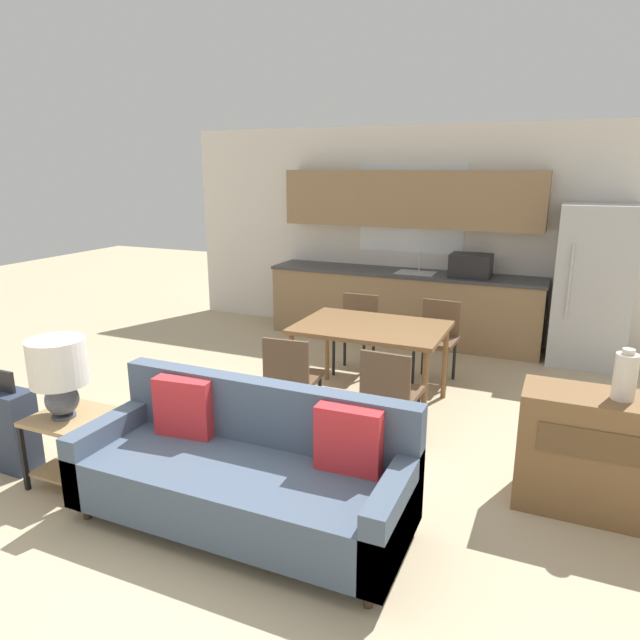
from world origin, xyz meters
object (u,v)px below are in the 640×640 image
at_px(side_table, 73,437).
at_px(suitcase, 9,429).
at_px(dining_chair_far_left, 356,328).
at_px(table_lamp, 58,370).
at_px(credenza, 617,457).
at_px(refrigerator, 592,286).
at_px(vase, 625,376).
at_px(dining_chair_near_left, 292,375).
at_px(dining_table, 371,332).
at_px(dining_chair_far_right, 437,336).
at_px(dining_chair_near_right, 390,391).
at_px(couch, 247,471).

bearing_deg(side_table, suitcase, -175.88).
distance_m(side_table, dining_chair_far_left, 3.15).
bearing_deg(table_lamp, credenza, 17.91).
bearing_deg(table_lamp, refrigerator, 52.10).
xyz_separation_m(credenza, vase, (-0.02, -0.01, 0.55)).
bearing_deg(credenza, dining_chair_near_left, 173.24).
xyz_separation_m(refrigerator, table_lamp, (-3.36, -4.32, -0.04)).
distance_m(dining_table, suitcase, 3.05).
distance_m(side_table, vase, 3.68).
relative_size(dining_chair_far_right, dining_chair_near_left, 1.00).
bearing_deg(dining_chair_far_right, table_lamp, -118.64).
relative_size(side_table, suitcase, 0.66).
distance_m(dining_chair_far_right, dining_chair_near_right, 1.66).
height_order(vase, dining_chair_far_left, vase).
xyz_separation_m(couch, dining_chair_far_right, (0.54, 2.95, 0.15)).
xyz_separation_m(side_table, dining_chair_far_left, (1.04, 2.98, 0.14)).
bearing_deg(vase, table_lamp, -162.17).
bearing_deg(dining_chair_near_right, refrigerator, -114.58).
bearing_deg(couch, dining_chair_near_left, 104.04).
height_order(side_table, dining_chair_near_left, dining_chair_near_left).
relative_size(table_lamp, dining_chair_near_right, 0.67).
relative_size(refrigerator, dining_chair_near_left, 2.14).
bearing_deg(dining_chair_near_right, couch, 69.23).
bearing_deg(dining_chair_near_right, dining_table, -59.73).
distance_m(table_lamp, suitcase, 0.80).
bearing_deg(vase, dining_chair_near_left, 172.89).
relative_size(couch, vase, 6.48).
bearing_deg(side_table, table_lamp, -104.67).
relative_size(refrigerator, dining_chair_near_right, 2.14).
bearing_deg(couch, refrigerator, 64.60).
xyz_separation_m(couch, table_lamp, (-1.37, -0.13, 0.52)).
bearing_deg(refrigerator, couch, -115.40).
bearing_deg(couch, dining_chair_far_left, 96.50).
relative_size(dining_table, dining_chair_far_left, 1.62).
height_order(refrigerator, dining_chair_near_left, refrigerator).
relative_size(side_table, vase, 1.58).
bearing_deg(couch, suitcase, -176.08).
bearing_deg(dining_chair_near_left, suitcase, 36.15).
bearing_deg(dining_chair_far_right, dining_chair_near_right, -86.90).
relative_size(couch, dining_chair_near_right, 2.51).
xyz_separation_m(dining_table, suitcase, (-2.06, -2.22, -0.39)).
relative_size(refrigerator, suitcase, 2.33).
relative_size(couch, dining_chair_far_left, 2.51).
distance_m(refrigerator, dining_chair_far_right, 1.95).
bearing_deg(refrigerator, dining_table, -131.81).
relative_size(vase, dining_chair_far_right, 0.39).
relative_size(table_lamp, credenza, 0.47).
xyz_separation_m(dining_table, dining_chair_near_right, (0.43, -0.80, -0.22)).
distance_m(dining_chair_near_right, suitcase, 2.87).
distance_m(dining_table, dining_chair_far_left, 0.94).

